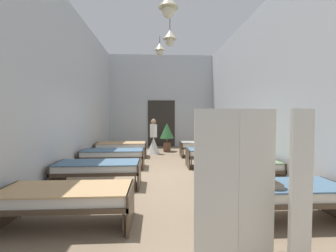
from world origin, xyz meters
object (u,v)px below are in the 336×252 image
bed_left_row_3 (122,146)px  bed_left_row_1 (98,168)px  bed_right_row_2 (217,153)px  bed_left_row_0 (67,197)px  bed_left_row_2 (113,154)px  bed_right_row_1 (238,166)px  nurse_near_aisle (154,141)px  potted_plant (167,133)px  patient_seated_primary (206,139)px  patient_seated_secondary (262,167)px  privacy_screen (258,196)px  bed_right_row_3 (204,145)px  bed_right_row_0 (281,193)px

bed_left_row_3 → bed_left_row_1: bearing=-90.0°
bed_right_row_2 → bed_left_row_3: bearing=149.7°
bed_left_row_0 → bed_left_row_1: size_ratio=1.00×
bed_left_row_2 → bed_left_row_1: bearing=-90.0°
bed_right_row_1 → nurse_near_aisle: (-2.02, 4.54, 0.09)m
bed_right_row_1 → bed_left_row_0: bearing=-149.7°
bed_left_row_1 → bed_left_row_3: bearing=90.0°
bed_left_row_2 → potted_plant: (1.83, 3.25, 0.39)m
bed_left_row_0 → patient_seated_primary: size_ratio=2.37×
potted_plant → patient_seated_secondary: bearing=-81.5°
patient_seated_secondary → privacy_screen: (-0.60, -1.20, -0.02)m
bed_right_row_1 → privacy_screen: bearing=-106.6°
bed_left_row_1 → potted_plant: size_ratio=1.48×
bed_left_row_0 → bed_right_row_2: 5.00m
bed_right_row_3 → bed_right_row_2: bearing=-90.0°
bed_left_row_3 → potted_plant: 2.31m
bed_left_row_1 → privacy_screen: bearing=-54.2°
bed_right_row_1 → nurse_near_aisle: 4.97m
patient_seated_primary → nurse_near_aisle: bearing=123.0°
bed_left_row_1 → bed_left_row_3: (0.00, 3.80, 0.00)m
nurse_near_aisle → patient_seated_primary: size_ratio=1.86×
bed_left_row_1 → bed_right_row_2: same height
bed_left_row_1 → nurse_near_aisle: (1.23, 4.54, 0.09)m
bed_left_row_2 → bed_left_row_3: size_ratio=1.00×
bed_left_row_0 → patient_seated_primary: bearing=53.2°
bed_right_row_2 → patient_seated_secondary: size_ratio=2.37×
bed_right_row_1 → bed_left_row_3: size_ratio=1.00×
nurse_near_aisle → bed_right_row_3: bearing=144.7°
patient_seated_primary → potted_plant: patient_seated_primary is taller
bed_right_row_1 → patient_seated_primary: bearing=100.1°
bed_right_row_3 → patient_seated_secondary: bearing=-93.5°
bed_right_row_0 → bed_left_row_0: bearing=180.0°
patient_seated_primary → patient_seated_secondary: same height
bed_right_row_3 → privacy_screen: privacy_screen is taller
bed_right_row_0 → bed_right_row_3: bearing=90.0°
nurse_near_aisle → bed_left_row_0: bearing=64.1°
bed_right_row_2 → patient_seated_primary: 0.56m
bed_right_row_3 → bed_right_row_0: bearing=-90.0°
privacy_screen → patient_seated_primary: bearing=68.7°
bed_left_row_2 → bed_right_row_1: bearing=-30.3°
bed_right_row_3 → patient_seated_secondary: (-0.35, -5.78, 0.43)m
patient_seated_primary → bed_left_row_0: bearing=-126.8°
bed_left_row_1 → nurse_near_aisle: nurse_near_aisle is taller
bed_right_row_2 → nurse_near_aisle: 3.33m
bed_left_row_0 → privacy_screen: bearing=-29.1°
nurse_near_aisle → potted_plant: size_ratio=1.16×
bed_left_row_0 → bed_right_row_3: same height
bed_right_row_1 → bed_left_row_3: same height
bed_left_row_0 → potted_plant: 7.29m
bed_left_row_1 → bed_left_row_2: (0.00, 1.90, 0.00)m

